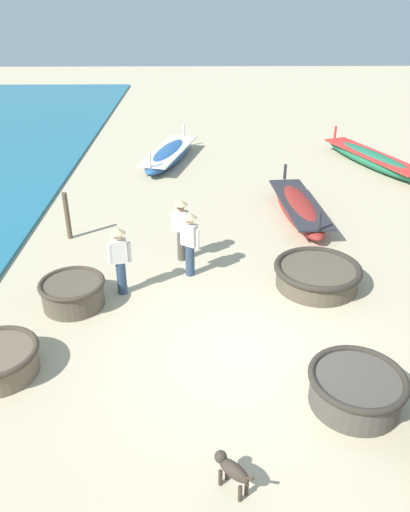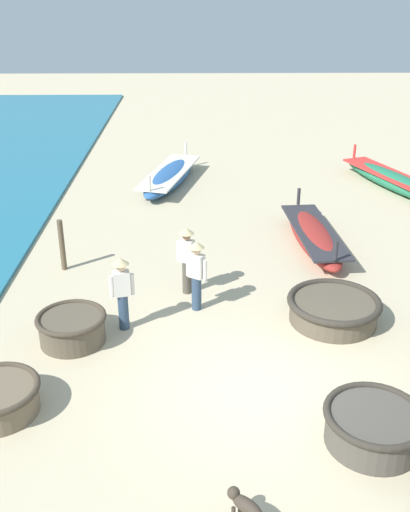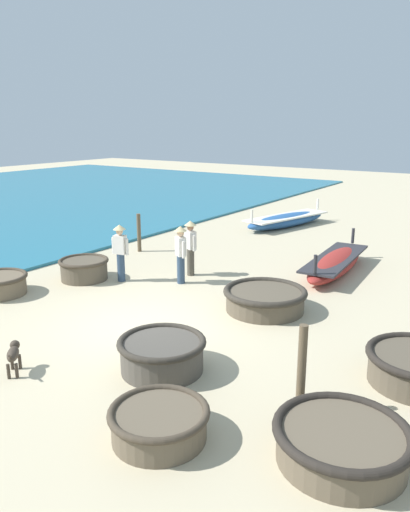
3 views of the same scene
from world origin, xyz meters
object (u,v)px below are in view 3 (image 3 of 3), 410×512
object	(u,v)px
fisherman_standing_right	(120,249)
coracle_far_right	(84,268)
mooring_post_mid_beach	(139,233)
coracle_weathered	(265,299)
coracle_center	(159,422)
coracle_nearest	(162,353)
long_boat_green_hull	(286,220)
mooring_post_shoreline	(302,369)
long_boat_white_hull	(335,263)
fisherman_by_coracle	(181,251)
fisherman_crouching	(191,244)
coracle_tilted	(342,442)
dog	(13,354)

from	to	relation	value
fisherman_standing_right	coracle_far_right	bearing A→B (deg)	-153.83
mooring_post_mid_beach	coracle_weathered	bearing A→B (deg)	-22.57
coracle_center	coracle_weathered	xyz separation A→B (m)	(-1.12, 5.44, 0.04)
coracle_nearest	coracle_weathered	distance (m)	3.80
long_boat_green_hull	mooring_post_shoreline	distance (m)	14.78
coracle_center	coracle_nearest	bearing A→B (deg)	127.75
coracle_weathered	long_boat_white_hull	world-z (taller)	long_boat_white_hull
fisherman_by_coracle	mooring_post_shoreline	world-z (taller)	fisherman_by_coracle
coracle_nearest	mooring_post_shoreline	distance (m)	2.71
fisherman_crouching	mooring_post_mid_beach	distance (m)	3.46
coracle_far_right	long_boat_white_hull	distance (m)	7.56
coracle_center	long_boat_green_hull	world-z (taller)	long_boat_green_hull
coracle_tilted	long_boat_white_hull	world-z (taller)	long_boat_white_hull
fisherman_by_coracle	fisherman_standing_right	bearing A→B (deg)	-152.62
coracle_center	mooring_post_shoreline	size ratio (longest dim) A/B	1.01
dog	coracle_weathered	bearing A→B (deg)	66.49
fisherman_crouching	dog	bearing A→B (deg)	-82.65
long_boat_white_hull	coracle_tilted	bearing A→B (deg)	-69.47
long_boat_green_hull	mooring_post_shoreline	size ratio (longest dim) A/B	3.37
coracle_weathered	coracle_far_right	xyz separation A→B (m)	(-5.56, -0.73, 0.03)
fisherman_standing_right	mooring_post_shoreline	distance (m)	7.84
coracle_far_right	fisherman_by_coracle	distance (m)	2.95
coracle_center	fisherman_crouching	bearing A→B (deg)	122.50
long_boat_green_hull	mooring_post_shoreline	world-z (taller)	mooring_post_shoreline
coracle_far_right	fisherman_standing_right	size ratio (longest dim) A/B	0.87
mooring_post_mid_beach	mooring_post_shoreline	bearing A→B (deg)	-35.17
dog	mooring_post_shoreline	distance (m)	5.19
coracle_far_right	fisherman_standing_right	bearing A→B (deg)	26.17
coracle_weathered	fisherman_crouching	bearing A→B (deg)	157.04
mooring_post_mid_beach	mooring_post_shoreline	distance (m)	10.93
coracle_nearest	fisherman_standing_right	bearing A→B (deg)	140.96
long_boat_green_hull	long_boat_white_hull	distance (m)	7.05
long_boat_green_hull	long_boat_white_hull	bearing A→B (deg)	-52.78
fisherman_standing_right	coracle_weathered	bearing A→B (deg)	2.95
coracle_tilted	long_boat_green_hull	size ratio (longest dim) A/B	0.38
mooring_post_shoreline	fisherman_by_coracle	bearing A→B (deg)	142.68
coracle_nearest	dog	size ratio (longest dim) A/B	3.02
coracle_center	dog	distance (m)	3.47
fisherman_by_coracle	dog	distance (m)	6.03
mooring_post_shoreline	dog	bearing A→B (deg)	-160.03
coracle_nearest	coracle_tilted	distance (m)	3.70
mooring_post_shoreline	fisherman_standing_right	bearing A→B (deg)	154.35
dog	coracle_center	bearing A→B (deg)	-0.80
long_boat_white_hull	fisherman_crouching	size ratio (longest dim) A/B	2.66
coracle_nearest	fisherman_standing_right	distance (m)	5.69
fisherman_crouching	fisherman_standing_right	bearing A→B (deg)	-129.81
mooring_post_shoreline	coracle_nearest	bearing A→B (deg)	-176.39
long_boat_white_hull	fisherman_crouching	distance (m)	4.47
coracle_weathered	coracle_tilted	distance (m)	5.65
long_boat_green_hull	mooring_post_mid_beach	bearing A→B (deg)	-109.33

